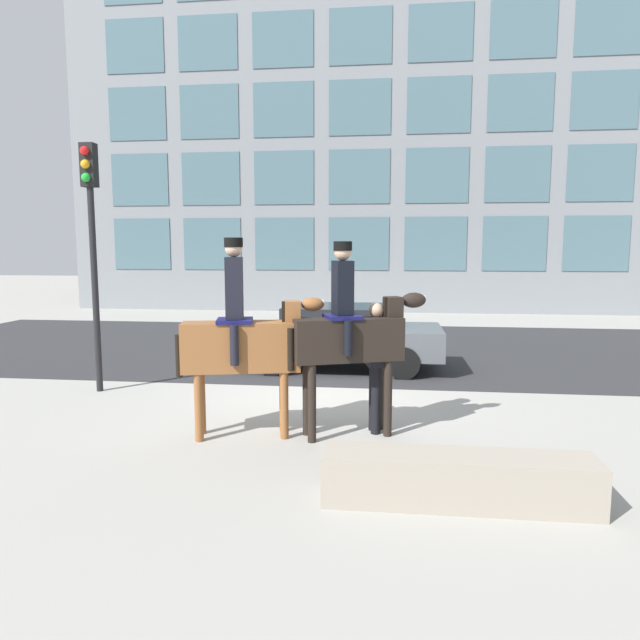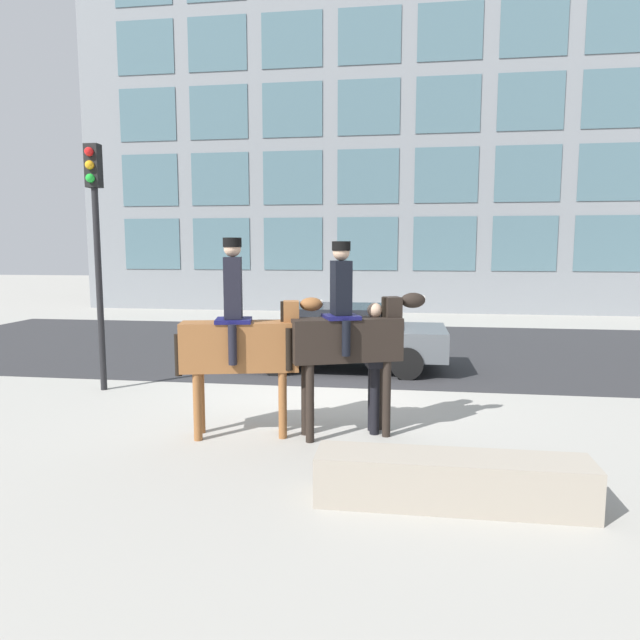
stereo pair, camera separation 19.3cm
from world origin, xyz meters
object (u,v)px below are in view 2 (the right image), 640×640
object	(u,v)px
street_car_near_lane	(343,335)
mounted_horse_lead	(242,340)
mounted_horse_companion	(349,335)
traffic_light	(96,229)
pedestrian_bystander	(373,357)
planter_ledge	(452,481)

from	to	relation	value
street_car_near_lane	mounted_horse_lead	bearing A→B (deg)	-101.16
mounted_horse_companion	traffic_light	world-z (taller)	traffic_light
mounted_horse_companion	mounted_horse_lead	bearing A→B (deg)	167.71
mounted_horse_companion	pedestrian_bystander	world-z (taller)	mounted_horse_companion
pedestrian_bystander	street_car_near_lane	world-z (taller)	pedestrian_bystander
traffic_light	planter_ledge	distance (m)	7.32
mounted_horse_companion	traffic_light	distance (m)	5.09
pedestrian_bystander	planter_ledge	distance (m)	2.42
planter_ledge	mounted_horse_companion	bearing A→B (deg)	121.52
street_car_near_lane	traffic_light	size ratio (longest dim) A/B	0.98
mounted_horse_lead	street_car_near_lane	bearing A→B (deg)	66.35
pedestrian_bystander	street_car_near_lane	distance (m)	4.18
pedestrian_bystander	street_car_near_lane	bearing A→B (deg)	-91.18
planter_ledge	street_car_near_lane	bearing A→B (deg)	105.32
pedestrian_bystander	planter_ledge	xyz separation A→B (m)	(0.88, -2.11, -0.80)
mounted_horse_companion	traffic_light	xyz separation A→B (m)	(-4.52, 1.84, 1.46)
mounted_horse_lead	planter_ledge	size ratio (longest dim) A/B	0.99
planter_ledge	pedestrian_bystander	bearing A→B (deg)	112.51
mounted_horse_companion	pedestrian_bystander	distance (m)	0.48
mounted_horse_companion	street_car_near_lane	bearing A→B (deg)	76.23
mounted_horse_companion	street_car_near_lane	size ratio (longest dim) A/B	0.62
mounted_horse_lead	mounted_horse_companion	world-z (taller)	mounted_horse_lead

